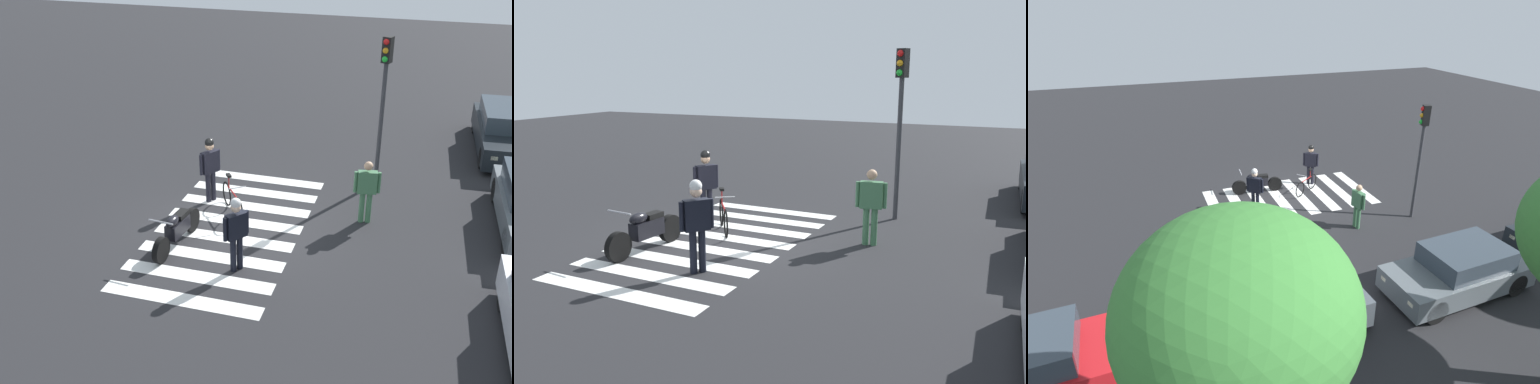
{
  "view_description": "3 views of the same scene",
  "coord_description": "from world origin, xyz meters",
  "views": [
    {
      "loc": [
        13.01,
        4.61,
        7.81
      ],
      "look_at": [
        -0.19,
        0.65,
        1.05
      ],
      "focal_mm": 43.63,
      "sensor_mm": 36.0,
      "label": 1
    },
    {
      "loc": [
        9.95,
        6.3,
        3.77
      ],
      "look_at": [
        -0.27,
        1.33,
        1.23
      ],
      "focal_mm": 38.29,
      "sensor_mm": 36.0,
      "label": 2
    },
    {
      "loc": [
        5.6,
        14.61,
        7.46
      ],
      "look_at": [
        0.65,
        1.12,
        0.83
      ],
      "focal_mm": 28.8,
      "sensor_mm": 36.0,
      "label": 3
    }
  ],
  "objects": [
    {
      "name": "leaning_bicycle",
      "position": [
        -0.86,
        -0.2,
        0.38
      ],
      "size": [
        1.4,
        1.05,
        1.0
      ],
      "color": "black",
      "rests_on": "ground_plane"
    },
    {
      "name": "crosswalk_stripes",
      "position": [
        0.0,
        0.0,
        0.0
      ],
      "size": [
        6.75,
        3.57,
        0.01
      ],
      "color": "silver",
      "rests_on": "ground_plane"
    },
    {
      "name": "ground_plane",
      "position": [
        0.0,
        0.0,
        0.0
      ],
      "size": [
        60.0,
        60.0,
        0.0
      ],
      "primitive_type": "plane",
      "color": "#232326"
    },
    {
      "name": "street_tree_far",
      "position": [
        4.77,
        10.83,
        4.08
      ],
      "size": [
        2.96,
        2.96,
        5.4
      ],
      "color": "brown",
      "rests_on": "ground_plane"
    },
    {
      "name": "police_motorcycle",
      "position": [
        1.12,
        -0.94,
        0.45
      ],
      "size": [
        2.18,
        0.62,
        1.03
      ],
      "color": "black",
      "rests_on": "ground_plane"
    },
    {
      "name": "traffic_light_pole",
      "position": [
        -3.76,
        3.23,
        2.88
      ],
      "size": [
        0.35,
        0.3,
        4.3
      ],
      "color": "#38383D",
      "rests_on": "ground_plane"
    },
    {
      "name": "pedestrian_bystander",
      "position": [
        -1.38,
        3.23,
        0.97
      ],
      "size": [
        0.29,
        0.67,
        1.69
      ],
      "color": "#3F724C",
      "rests_on": "ground_plane"
    },
    {
      "name": "officer_by_motorcycle",
      "position": [
        -1.39,
        -1.01,
        1.08
      ],
      "size": [
        0.61,
        0.43,
        1.85
      ],
      "color": "black",
      "rests_on": "ground_plane"
    },
    {
      "name": "car_white_van",
      "position": [
        2.94,
        7.27,
        0.69
      ],
      "size": [
        4.38,
        1.86,
        1.46
      ],
      "color": "black",
      "rests_on": "ground_plane"
    },
    {
      "name": "car_grey_coupe",
      "position": [
        -2.26,
        7.4,
        0.67
      ],
      "size": [
        4.22,
        1.97,
        1.4
      ],
      "color": "black",
      "rests_on": "ground_plane"
    },
    {
      "name": "officer_on_foot",
      "position": [
        1.71,
        0.76,
        1.05
      ],
      "size": [
        0.56,
        0.45,
        1.81
      ],
      "color": "black",
      "rests_on": "ground_plane"
    }
  ]
}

